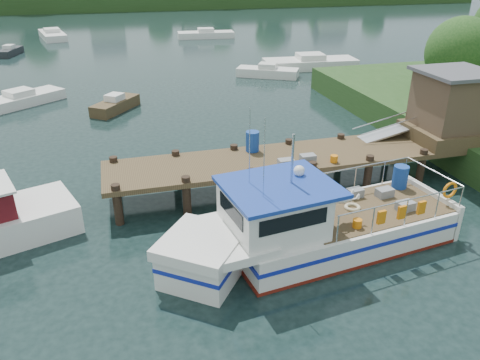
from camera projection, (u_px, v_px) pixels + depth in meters
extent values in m
plane|color=black|center=(254.00, 190.00, 19.54)|extent=(160.00, 160.00, 0.00)
cylinder|color=#332114|center=(452.00, 94.00, 27.44)|extent=(0.50, 0.50, 3.05)
sphere|color=#244819|center=(461.00, 52.00, 26.39)|extent=(3.90, 3.90, 3.90)
cylinder|color=#332114|center=(99.00, 1.00, 84.42)|extent=(0.60, 0.60, 3.00)
cube|color=#493922|center=(300.00, 157.00, 19.46)|extent=(16.00, 3.00, 0.20)
cylinder|color=black|center=(118.00, 208.00, 16.82)|extent=(0.32, 0.32, 1.90)
cylinder|color=black|center=(116.00, 178.00, 19.08)|extent=(0.32, 0.32, 1.90)
cylinder|color=black|center=(187.00, 200.00, 17.42)|extent=(0.32, 0.32, 1.90)
cylinder|color=black|center=(177.00, 172.00, 19.68)|extent=(0.32, 0.32, 1.90)
cylinder|color=black|center=(251.00, 192.00, 18.01)|extent=(0.32, 0.32, 1.90)
cylinder|color=black|center=(234.00, 165.00, 20.27)|extent=(0.32, 0.32, 1.90)
cylinder|color=black|center=(311.00, 184.00, 18.61)|extent=(0.32, 0.32, 1.90)
cylinder|color=black|center=(288.00, 159.00, 20.87)|extent=(0.32, 0.32, 1.90)
cylinder|color=black|center=(368.00, 177.00, 19.21)|extent=(0.32, 0.32, 1.90)
cylinder|color=black|center=(339.00, 154.00, 21.47)|extent=(0.32, 0.32, 1.90)
cylinder|color=black|center=(421.00, 170.00, 19.80)|extent=(0.32, 0.32, 1.90)
cylinder|color=black|center=(388.00, 148.00, 22.06)|extent=(0.32, 0.32, 1.90)
cylinder|color=black|center=(470.00, 164.00, 20.40)|extent=(0.32, 0.32, 1.90)
cylinder|color=black|center=(433.00, 143.00, 22.66)|extent=(0.32, 0.32, 1.90)
cube|color=#493922|center=(446.00, 133.00, 20.96)|extent=(3.20, 3.00, 0.60)
cube|color=#4C392A|center=(452.00, 102.00, 20.35)|extent=(2.60, 2.60, 2.40)
cube|color=#47474C|center=(458.00, 72.00, 19.79)|extent=(3.00, 3.00, 0.15)
cube|color=#A5A8AD|center=(389.00, 132.00, 21.21)|extent=(3.34, 0.90, 0.79)
cylinder|color=silver|center=(396.00, 124.00, 20.65)|extent=(3.34, 0.05, 0.76)
cylinder|color=silver|center=(386.00, 118.00, 21.34)|extent=(3.34, 0.05, 0.76)
cube|color=slate|center=(286.00, 163.00, 18.24)|extent=(0.60, 0.40, 0.30)
cube|color=slate|center=(308.00, 158.00, 18.65)|extent=(0.60, 0.40, 0.30)
cylinder|color=orange|center=(334.00, 159.00, 18.63)|extent=(0.30, 0.30, 0.28)
cylinder|color=navy|center=(252.00, 141.00, 19.58)|extent=(0.56, 0.56, 0.85)
cube|color=silver|center=(339.00, 230.00, 15.68)|extent=(7.62, 3.86, 1.12)
cube|color=silver|center=(202.00, 263.00, 13.97)|extent=(2.90, 2.90, 1.12)
cube|color=silver|center=(201.00, 243.00, 13.66)|extent=(3.16, 3.19, 0.34)
cube|color=silver|center=(232.00, 237.00, 14.02)|extent=(2.30, 3.01, 0.29)
cube|color=#132199|center=(340.00, 226.00, 15.62)|extent=(7.73, 3.92, 0.14)
cube|color=#132199|center=(202.00, 259.00, 13.91)|extent=(2.95, 2.95, 0.14)
cube|color=maroon|center=(338.00, 242.00, 15.90)|extent=(7.72, 3.90, 0.14)
cube|color=#493922|center=(370.00, 208.00, 15.84)|extent=(5.56, 3.30, 0.04)
cube|color=silver|center=(428.00, 206.00, 16.97)|extent=(0.58, 2.92, 1.31)
cube|color=silver|center=(273.00, 210.00, 14.23)|extent=(3.04, 2.87, 1.46)
cube|color=black|center=(294.00, 222.00, 13.05)|extent=(2.13, 0.32, 0.49)
cube|color=black|center=(256.00, 185.00, 15.16)|extent=(2.13, 0.32, 0.49)
cube|color=black|center=(231.00, 211.00, 13.62)|extent=(0.27, 1.74, 0.49)
cube|color=#183697|center=(280.00, 186.00, 13.96)|extent=(3.66, 3.24, 0.12)
cylinder|color=silver|center=(292.00, 159.00, 13.74)|extent=(0.09, 0.09, 1.56)
cylinder|color=silver|center=(264.00, 159.00, 12.76)|extent=(0.03, 0.03, 2.34)
cylinder|color=silver|center=(250.00, 147.00, 13.57)|extent=(0.03, 0.03, 2.34)
sphere|color=silver|center=(299.00, 171.00, 14.51)|extent=(0.39, 0.39, 0.35)
cylinder|color=silver|center=(404.00, 201.00, 14.39)|extent=(4.83, 0.69, 0.04)
cylinder|color=silver|center=(353.00, 168.00, 16.62)|extent=(4.83, 0.69, 0.04)
cylinder|color=silver|center=(434.00, 171.00, 16.37)|extent=(0.40, 2.66, 0.04)
cylinder|color=silver|center=(338.00, 230.00, 13.75)|extent=(0.05, 0.05, 0.92)
cylinder|color=silver|center=(293.00, 191.00, 15.98)|extent=(0.05, 0.05, 0.92)
cylinder|color=silver|center=(373.00, 221.00, 14.19)|extent=(0.05, 0.05, 0.92)
cylinder|color=silver|center=(325.00, 185.00, 16.42)|extent=(0.05, 0.05, 0.92)
cylinder|color=silver|center=(406.00, 213.00, 14.64)|extent=(0.05, 0.05, 0.92)
cylinder|color=silver|center=(355.00, 179.00, 16.87)|extent=(0.05, 0.05, 0.92)
cylinder|color=silver|center=(437.00, 205.00, 15.08)|extent=(0.05, 0.05, 0.92)
cylinder|color=silver|center=(383.00, 173.00, 17.31)|extent=(0.05, 0.05, 0.92)
cylinder|color=silver|center=(461.00, 200.00, 15.44)|extent=(0.05, 0.05, 0.92)
cylinder|color=silver|center=(405.00, 169.00, 17.67)|extent=(0.05, 0.05, 0.92)
cube|color=slate|center=(405.00, 206.00, 15.63)|extent=(0.63, 0.46, 0.31)
cube|color=slate|center=(385.00, 193.00, 16.52)|extent=(0.63, 0.46, 0.31)
cube|color=slate|center=(355.00, 193.00, 16.50)|extent=(0.58, 0.44, 0.31)
cylinder|color=navy|center=(400.00, 177.00, 17.07)|extent=(0.61, 0.61, 0.86)
cylinder|color=orange|center=(357.00, 224.00, 14.64)|extent=(0.33, 0.33, 0.29)
torus|color=#BFB28C|center=(352.00, 207.00, 15.78)|extent=(0.61, 0.61, 0.12)
torus|color=orange|center=(450.00, 190.00, 15.90)|extent=(0.61, 0.18, 0.60)
cube|color=orange|center=(381.00, 217.00, 14.25)|extent=(0.28, 0.13, 0.44)
cube|color=orange|center=(402.00, 212.00, 14.52)|extent=(0.28, 0.13, 0.44)
cube|color=orange|center=(421.00, 208.00, 14.79)|extent=(0.28, 0.13, 0.44)
imported|color=silver|center=(333.00, 199.00, 14.62)|extent=(0.49, 0.67, 1.71)
cube|color=#493922|center=(115.00, 106.00, 29.47)|extent=(3.23, 3.72, 0.68)
cube|color=silver|center=(115.00, 98.00, 29.24)|extent=(1.33, 1.36, 0.44)
cube|color=silver|center=(206.00, 35.00, 55.89)|extent=(6.79, 2.85, 0.71)
cube|color=silver|center=(206.00, 30.00, 55.66)|extent=(1.99, 1.75, 0.46)
cube|color=silver|center=(20.00, 100.00, 30.59)|extent=(5.56, 4.98, 0.65)
cube|color=silver|center=(19.00, 93.00, 30.38)|extent=(2.06, 2.03, 0.42)
cube|color=silver|center=(268.00, 72.00, 37.84)|extent=(5.08, 3.88, 0.69)
cube|color=silver|center=(268.00, 66.00, 37.62)|extent=(1.77, 1.70, 0.44)
cube|color=silver|center=(310.00, 64.00, 40.64)|extent=(8.23, 3.48, 0.80)
cube|color=silver|center=(310.00, 57.00, 40.37)|extent=(2.42, 2.13, 0.51)
cube|color=silver|center=(53.00, 35.00, 55.42)|extent=(3.82, 7.30, 0.75)
cube|color=silver|center=(52.00, 30.00, 55.18)|extent=(2.05, 2.26, 0.48)
cube|color=black|center=(10.00, 52.00, 46.09)|extent=(2.16, 3.83, 0.64)
cube|color=silver|center=(9.00, 47.00, 45.88)|extent=(1.11, 1.21, 0.41)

